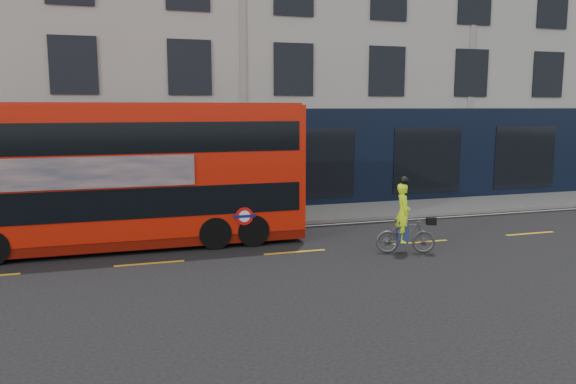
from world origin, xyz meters
name	(u,v)px	position (x,y,z in m)	size (l,w,h in m)	color
ground	(313,266)	(0.00, 0.00, 0.00)	(120.00, 120.00, 0.00)	black
pavement	(253,217)	(0.00, 6.50, 0.06)	(60.00, 3.00, 0.12)	slate
kerb	(264,225)	(0.00, 5.00, 0.07)	(60.00, 0.12, 0.13)	slate
building_terrace	(219,31)	(0.00, 12.94, 7.49)	(50.00, 10.07, 15.00)	#A5A39C
road_edge_line	(266,229)	(0.00, 4.70, 0.00)	(58.00, 0.10, 0.01)	silver
lane_dashes	(295,252)	(0.00, 1.50, 0.00)	(58.00, 0.12, 0.01)	orange
bus	(125,174)	(-4.49, 3.60, 2.14)	(10.40, 2.42, 4.18)	red
cyclist	(405,228)	(2.91, 0.52, 0.73)	(1.72, 0.94, 2.17)	#46494B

